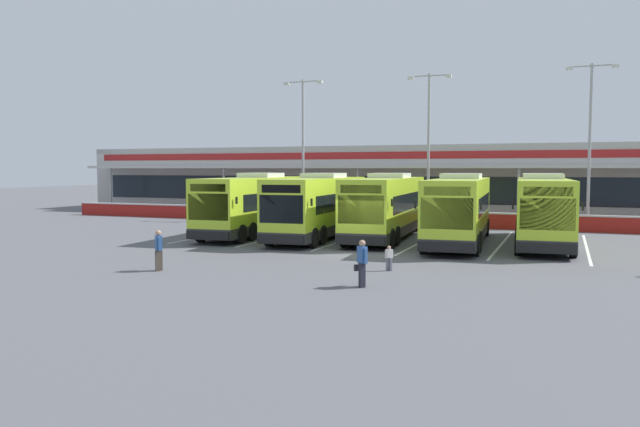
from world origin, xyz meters
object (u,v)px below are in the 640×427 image
Objects in this scene: lamp_post_west at (303,140)px; lamp_post_centre at (429,138)px; coach_bus_left_centre at (319,207)px; pedestrian_with_handbag at (362,262)px; pedestrian_child at (389,257)px; coach_bus_leftmost at (255,205)px; coach_bus_right_centre at (459,211)px; coach_bus_rightmost at (543,211)px; coach_bus_centre at (386,208)px; pedestrian_near_bin at (159,249)px; lamp_post_east at (590,135)px.

lamp_post_west is 9.86m from lamp_post_centre.
coach_bus_left_centre reaches higher than pedestrian_with_handbag.
coach_bus_leftmost is at bearing 137.90° from pedestrian_child.
coach_bus_right_centre is 1.00× the size of coach_bus_rightmost.
coach_bus_leftmost is at bearing -173.79° from coach_bus_centre.
lamp_post_centre reaches higher than pedestrian_with_handbag.
lamp_post_west is 1.00× the size of lamp_post_centre.
pedestrian_with_handbag is 1.00× the size of pedestrian_near_bin.
coach_bus_leftmost is 1.12× the size of lamp_post_centre.
coach_bus_centre is 1.12× the size of lamp_post_west.
lamp_post_east is at bearing 43.93° from coach_bus_centre.
pedestrian_near_bin is at bearing -133.60° from coach_bus_rightmost.
pedestrian_with_handbag is at bearing -62.73° from coach_bus_left_centre.
lamp_post_east is at bearing 0.57° from lamp_post_west.
coach_bus_rightmost is 21.45m from lamp_post_west.
lamp_post_centre is at bearing 109.19° from coach_bus_right_centre.
coach_bus_right_centre is at bearing -119.66° from lamp_post_east.
lamp_post_east reaches higher than coach_bus_right_centre.
coach_bus_leftmost is 12.23× the size of pedestrian_child.
pedestrian_child is at bearing -55.03° from coach_bus_left_centre.
pedestrian_near_bin is at bearing -79.89° from lamp_post_west.
pedestrian_near_bin is at bearing -96.58° from coach_bus_left_centre.
coach_bus_leftmost is at bearing -124.60° from lamp_post_centre.
pedestrian_child is 9.13m from pedestrian_near_bin.
coach_bus_rightmost reaches higher than pedestrian_with_handbag.
lamp_post_west is at bearing 120.98° from pedestrian_child.
lamp_post_west reaches higher than coach_bus_centre.
coach_bus_right_centre is 13.61m from lamp_post_centre.
coach_bus_left_centre is 12.34m from coach_bus_rightmost.
coach_bus_leftmost is 15.14m from lamp_post_centre.
lamp_post_centre reaches higher than coach_bus_right_centre.
pedestrian_child is 25.74m from lamp_post_west.
pedestrian_near_bin is 30.40m from lamp_post_east.
coach_bus_left_centre is (4.32, -0.25, 0.00)m from coach_bus_leftmost.
coach_bus_rightmost is at bearing 3.36° from coach_bus_leftmost.
lamp_post_centre is (9.85, 0.57, 0.00)m from lamp_post_west.
pedestrian_with_handbag is (11.30, -13.79, -0.93)m from coach_bus_leftmost.
coach_bus_rightmost reaches higher than pedestrian_child.
lamp_post_centre is at bearing 89.30° from coach_bus_centre.
lamp_post_centre reaches higher than pedestrian_near_bin.
coach_bus_centre is at bearing -47.08° from lamp_post_west.
coach_bus_centre is at bearing 6.21° from coach_bus_leftmost.
coach_bus_rightmost is at bearing 64.48° from pedestrian_child.
coach_bus_rightmost is at bearing 0.65° from coach_bus_centre.
coach_bus_centre is 16.00m from lamp_post_east.
coach_bus_rightmost is 12.23× the size of pedestrian_child.
lamp_post_centre is at bearing 178.08° from lamp_post_east.
pedestrian_with_handbag is at bearing -1.71° from pedestrian_near_bin.
coach_bus_left_centre is 19.44m from lamp_post_east.
pedestrian_near_bin is at bearing 178.29° from pedestrian_with_handbag.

